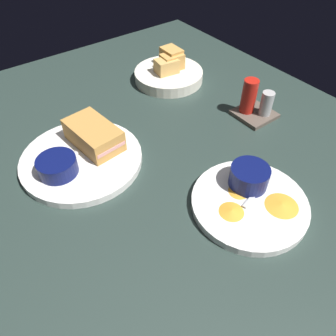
{
  "coord_description": "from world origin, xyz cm",
  "views": [
    {
      "loc": [
        47.97,
        -26.74,
        48.67
      ],
      "look_at": [
        11.08,
        0.85,
        3.0
      ],
      "focal_mm": 35.02,
      "sensor_mm": 36.0,
      "label": 1
    }
  ],
  "objects": [
    {
      "name": "sandwich_half_near",
      "position": [
        -5.85,
        -6.56,
        4.0
      ],
      "size": [
        13.95,
        9.0,
        4.8
      ],
      "color": "#C68C42",
      "rests_on": "plate_sandwich_main"
    },
    {
      "name": "ramekin_dark_sauce",
      "position": [
        -2.3,
        -16.57,
        3.43
      ],
      "size": [
        7.9,
        7.9,
        3.38
      ],
      "color": "#0C144C",
      "rests_on": "plate_sandwich_main"
    },
    {
      "name": "spoon_by_dark_ramekin",
      "position": [
        -5.38,
        -11.41,
        1.96
      ],
      "size": [
        6.33,
        9.23,
        0.8
      ],
      "color": "silver",
      "rests_on": "plate_sandwich_main"
    },
    {
      "name": "ramekin_light_gravy",
      "position": [
        22.75,
        11.42,
        3.83
      ],
      "size": [
        7.49,
        7.49,
        4.16
      ],
      "color": "#0C144C",
      "rests_on": "plate_chips_companion"
    },
    {
      "name": "plantain_chip_scatter",
      "position": [
        27.45,
        9.3,
        1.9
      ],
      "size": [
        13.88,
        14.96,
        0.6
      ],
      "color": "gold",
      "rests_on": "plate_chips_companion"
    },
    {
      "name": "condiment_caddy",
      "position": [
        6.21,
        31.02,
        3.41
      ],
      "size": [
        9.0,
        9.0,
        9.5
      ],
      "color": "brown",
      "rests_on": "ground_plane"
    },
    {
      "name": "plate_chips_companion",
      "position": [
        26.01,
        8.7,
        0.8
      ],
      "size": [
        21.73,
        21.73,
        1.6
      ],
      "primitive_type": "cylinder",
      "color": "white",
      "rests_on": "ground_plane"
    },
    {
      "name": "plate_sandwich_main",
      "position": [
        -3.84,
        -11.0,
        0.8
      ],
      "size": [
        25.68,
        25.68,
        1.6
      ],
      "primitive_type": "cylinder",
      "color": "white",
      "rests_on": "ground_plane"
    },
    {
      "name": "ground_plane",
      "position": [
        0.0,
        0.0,
        -1.5
      ],
      "size": [
        110.0,
        110.0,
        3.0
      ],
      "primitive_type": "cube",
      "color": "#283833"
    },
    {
      "name": "bread_basket_rear",
      "position": [
        -20.32,
        24.7,
        2.37
      ],
      "size": [
        19.38,
        19.38,
        7.97
      ],
      "color": "silver",
      "rests_on": "ground_plane"
    },
    {
      "name": "spoon_by_gravy_ramekin",
      "position": [
        24.97,
        13.29,
        1.96
      ],
      "size": [
        3.64,
        9.94,
        0.8
      ],
      "color": "silver",
      "rests_on": "plate_chips_companion"
    }
  ]
}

